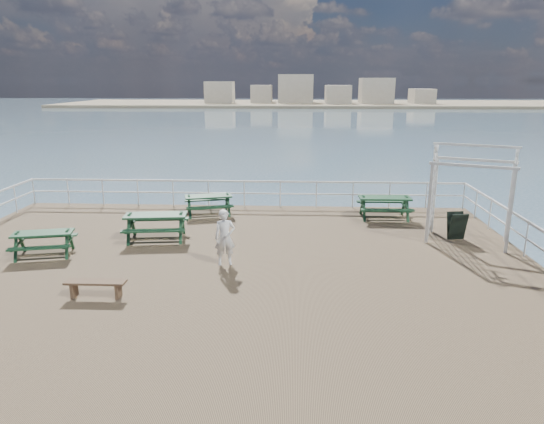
{
  "coord_description": "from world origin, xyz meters",
  "views": [
    {
      "loc": [
        2.06,
        -12.42,
        5.01
      ],
      "look_at": [
        1.37,
        1.96,
        1.1
      ],
      "focal_mm": 32.0,
      "sensor_mm": 36.0,
      "label": 1
    }
  ],
  "objects": [
    {
      "name": "railing",
      "position": [
        -0.07,
        2.57,
        0.87
      ],
      "size": [
        17.77,
        13.76,
        1.1
      ],
      "color": "silver",
      "rests_on": "ground"
    },
    {
      "name": "picnic_table_b",
      "position": [
        -1.25,
        5.53,
        0.55
      ],
      "size": [
        2.08,
        1.84,
        0.86
      ],
      "rotation": [
        0.0,
        0.0,
        0.27
      ],
      "color": "#13351A",
      "rests_on": "ground"
    },
    {
      "name": "picnic_table_a",
      "position": [
        -2.42,
        2.45,
        0.61
      ],
      "size": [
        2.14,
        1.81,
        0.96
      ],
      "rotation": [
        0.0,
        0.0,
        0.12
      ],
      "color": "#13351A",
      "rests_on": "ground"
    },
    {
      "name": "sandwich_board",
      "position": [
        7.33,
        2.89,
        0.44
      ],
      "size": [
        0.61,
        0.5,
        0.91
      ],
      "rotation": [
        0.0,
        0.0,
        0.17
      ],
      "color": "black",
      "rests_on": "ground"
    },
    {
      "name": "person",
      "position": [
        0.14,
        0.32,
        0.79
      ],
      "size": [
        0.65,
        0.5,
        1.58
      ],
      "primitive_type": "imported",
      "rotation": [
        0.0,
        0.0,
        0.23
      ],
      "color": "white",
      "rests_on": "ground"
    },
    {
      "name": "picnic_table_c",
      "position": [
        5.43,
        5.35,
        0.59
      ],
      "size": [
        1.91,
        1.54,
        0.93
      ],
      "rotation": [
        0.0,
        0.0,
        0.01
      ],
      "color": "#13351A",
      "rests_on": "ground"
    },
    {
      "name": "flat_bench_near",
      "position": [
        -2.65,
        -1.96,
        0.31
      ],
      "size": [
        1.44,
        0.35,
        0.41
      ],
      "rotation": [
        0.0,
        0.0,
        0.01
      ],
      "color": "brown",
      "rests_on": "ground"
    },
    {
      "name": "trellis_arbor",
      "position": [
        7.6,
        2.69,
        1.39
      ],
      "size": [
        2.84,
        2.19,
        3.13
      ],
      "rotation": [
        0.0,
        0.0,
        -0.38
      ],
      "color": "silver",
      "rests_on": "ground"
    },
    {
      "name": "sea_backdrop",
      "position": [
        12.54,
        134.07,
        -0.51
      ],
      "size": [
        300.0,
        300.0,
        9.2
      ],
      "color": "#476777",
      "rests_on": "ground"
    },
    {
      "name": "ground",
      "position": [
        0.0,
        0.0,
        -0.15
      ],
      "size": [
        18.0,
        14.0,
        0.3
      ],
      "primitive_type": "cube",
      "color": "brown",
      "rests_on": "ground"
    },
    {
      "name": "picnic_table_d",
      "position": [
        -5.32,
        0.79,
        0.52
      ],
      "size": [
        1.93,
        1.68,
        0.81
      ],
      "rotation": [
        0.0,
        0.0,
        0.23
      ],
      "color": "#13351A",
      "rests_on": "ground"
    }
  ]
}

